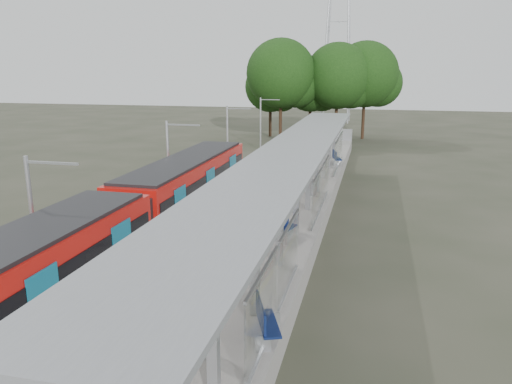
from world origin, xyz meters
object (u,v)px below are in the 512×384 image
train (124,226)px  bench_far (336,157)px  info_pillar_near (197,322)px  bench_mid (283,227)px  litter_bin (312,188)px  info_pillar_far (305,169)px  bench_near (265,320)px

train → bench_far: bearing=71.8°
bench_far → info_pillar_near: info_pillar_near is taller
bench_mid → info_pillar_near: bearing=-77.3°
train → litter_bin: size_ratio=29.10×
train → bench_mid: size_ratio=16.33×
train → info_pillar_far: bearing=69.6°
bench_near → bench_far: (-0.17, 26.55, -0.01)m
info_pillar_near → litter_bin: size_ratio=1.98×
bench_mid → info_pillar_near: 9.27m
litter_bin → bench_mid: bearing=-92.1°
train → litter_bin: 12.59m
bench_near → litter_bin: 16.35m
bench_near → info_pillar_near: 1.90m
bench_near → bench_far: size_ratio=1.01×
info_pillar_near → train: bearing=142.7°
bench_mid → bench_far: bearing=103.7°
bench_near → info_pillar_near: bearing=-170.6°
train → bench_far: size_ratio=16.63×
train → litter_bin: bearing=59.5°
bench_near → info_pillar_far: info_pillar_far is taller
bench_far → litter_bin: bench_far is taller
litter_bin → bench_near: bearing=-87.4°
bench_mid → info_pillar_far: bearing=109.5°
info_pillar_far → bench_far: bearing=89.0°
info_pillar_far → litter_bin: (0.94, -3.76, -0.36)m
info_pillar_far → litter_bin: info_pillar_far is taller
train → bench_near: size_ratio=16.51×
train → bench_mid: train is taller
bench_far → info_pillar_far: 6.63m
bench_mid → bench_far: (0.86, 18.26, -0.01)m
bench_mid → litter_bin: bench_mid is taller
bench_near → bench_mid: 8.35m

